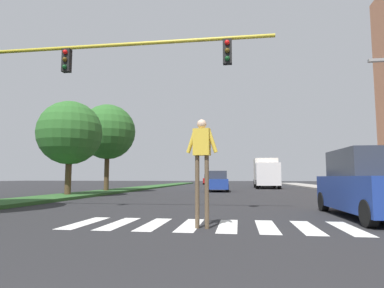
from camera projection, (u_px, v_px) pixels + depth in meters
The scene contains 13 objects.
ground_plane at pixel (231, 190), 29.88m from camera, with size 140.00×140.00×0.00m, color #262628.
crosswalk at pixel (209, 225), 7.77m from camera, with size 6.75×2.20×0.01m.
median_strip at pixel (130, 189), 29.20m from camera, with size 2.58×64.00×0.15m, color #2D5B28.
tree_mid at pixel (70, 133), 19.39m from camera, with size 3.79×3.79×5.54m.
tree_far at pixel (108, 132), 25.12m from camera, with size 4.24×4.24×6.61m.
sidewalk_right at pixel (345, 190), 26.59m from camera, with size 3.00×64.00×0.15m, color #9E9991.
traffic_light_gantry at pixel (67, 81), 10.97m from camera, with size 9.99×0.30×6.00m.
pedestrian_performer at pixel (202, 155), 7.48m from camera, with size 0.75×0.28×2.49m.
suv_crossing at pixel (372, 185), 9.29m from camera, with size 2.06×4.64×1.97m.
sedan_midblock at pixel (217, 182), 26.56m from camera, with size 1.98×4.54×1.65m.
sedan_distant at pixel (266, 180), 40.04m from camera, with size 2.08×4.17×1.62m.
sedan_far_horizon at pixel (210, 180), 52.52m from camera, with size 1.85×4.61×1.63m.
truck_box_delivery at pixel (266, 173), 33.96m from camera, with size 2.40×6.20×3.10m.
Camera 1 is at (0.73, -0.36, 1.15)m, focal length 30.42 mm.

